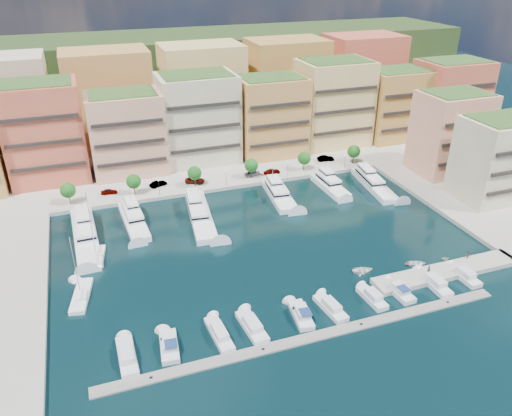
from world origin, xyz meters
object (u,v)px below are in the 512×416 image
object	(u,v)px
cruiser_8	(434,283)
car_3	(252,173)
tree_3	(251,165)
yacht_5	(329,184)
lamppost_2	(226,176)
tree_1	(134,181)
car_4	(272,171)
tender_1	(408,263)
sailboat_2	(97,259)
lamppost_1	(159,185)
yacht_0	(85,232)
car_1	(158,184)
tender_3	(445,258)
tree_5	(354,151)
cruiser_0	(127,356)
cruiser_5	(331,308)
lamppost_0	(86,195)
sailboat_1	(81,296)
lamppost_4	(345,159)
cruiser_3	(252,327)
person_1	(467,255)
tree_4	(304,158)
yacht_2	(199,213)
car_0	(109,192)
car_2	(195,180)
car_5	(326,158)
yacht_1	(133,219)
cruiser_9	(464,276)
person_0	(429,269)
cruiser_7	(399,292)
cruiser_1	(169,346)
cruiser_4	(301,315)
tender_2	(417,263)
tree_2	(195,173)
cruiser_2	(219,334)
cruiser_6	(372,298)
tree_0	(68,190)
tender_0	(363,270)
yacht_6	(372,182)
yacht_4	(279,194)

from	to	relation	value
cruiser_8	car_3	bearing A→B (deg)	105.28
tree_3	yacht_5	world-z (taller)	tree_3
lamppost_2	cruiser_8	size ratio (longest dim) A/B	0.48
tree_1	car_4	world-z (taller)	tree_1
tender_1	sailboat_2	bearing A→B (deg)	56.54
lamppost_1	yacht_5	size ratio (longest dim) A/B	0.27
yacht_0	car_1	world-z (taller)	yacht_0
tree_3	tender_3	world-z (taller)	tree_3
tree_5	cruiser_0	world-z (taller)	tree_5
tree_3	cruiser_5	bearing A→B (deg)	-95.00
car_1	yacht_5	bearing A→B (deg)	-128.83
lamppost_0	sailboat_1	distance (m)	37.27
sailboat_1	car_3	xyz separation A→B (m)	(47.83, 40.68, 1.43)
lamppost_4	cruiser_3	distance (m)	73.67
tender_3	cruiser_5	bearing A→B (deg)	115.23
cruiser_0	person_1	world-z (taller)	person_1
cruiser_5	tree_4	bearing A→B (deg)	70.05
yacht_2	car_0	distance (m)	26.87
car_2	car_5	xyz separation A→B (m)	(40.79, 2.47, 0.08)
tender_3	car_1	bearing A→B (deg)	55.49
yacht_2	car_2	bearing A→B (deg)	79.83
tree_4	yacht_1	distance (m)	52.07
tree_1	cruiser_9	distance (m)	80.94
tender_3	cruiser_3	bearing A→B (deg)	111.16
car_2	person_0	xyz separation A→B (m)	(33.36, -57.17, 0.12)
yacht_0	cruiser_5	bearing A→B (deg)	-46.05
tree_5	lamppost_2	bearing A→B (deg)	-176.71
cruiser_3	cruiser_9	bearing A→B (deg)	0.02
cruiser_7	cruiser_1	bearing A→B (deg)	-179.99
cruiser_4	yacht_1	bearing A→B (deg)	117.55
cruiser_8	cruiser_9	distance (m)	7.17
tree_1	tender_2	size ratio (longest dim) A/B	1.49
lamppost_1	car_3	xyz separation A→B (m)	(26.80, 3.70, -2.09)
tree_2	person_0	bearing A→B (deg)	-58.55
cruiser_0	person_0	xyz separation A→B (m)	(58.65, 2.88, 1.32)
cruiser_1	tender_3	distance (m)	59.47
cruiser_2	cruiser_6	xyz separation A→B (m)	(29.22, 0.02, 0.00)
cruiser_1	person_0	world-z (taller)	person_0
car_5	person_1	distance (m)	58.02
cruiser_0	cruiser_7	world-z (taller)	cruiser_7
tree_0	cruiser_0	xyz separation A→B (m)	(7.13, -58.10, -4.20)
person_1	cruiser_7	bearing A→B (deg)	0.40
tender_2	car_5	xyz separation A→B (m)	(6.91, 55.44, 1.44)
car_1	tender_0	bearing A→B (deg)	-169.18
lamppost_4	car_3	xyz separation A→B (m)	(-27.20, 3.70, -2.09)
lamppost_0	lamppost_2	xyz separation A→B (m)	(36.00, 0.00, 0.00)
sailboat_1	lamppost_2	bearing A→B (deg)	43.45
yacht_6	tree_1	bearing A→B (deg)	167.07
yacht_4	cruiser_3	xyz separation A→B (m)	(-23.20, -45.52, -0.54)
tree_1	tender_1	size ratio (longest dim) A/B	3.28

